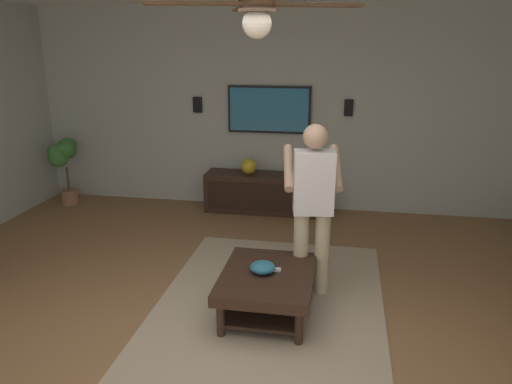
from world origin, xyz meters
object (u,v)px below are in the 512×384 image
Objects in this scene: media_console at (266,193)px; vase_round at (249,166)px; coffee_table at (268,284)px; tv at (269,110)px; wall_speaker_right at (198,105)px; ceiling_fan at (256,10)px; potted_plant_tall at (64,158)px; remote_white at (272,269)px; bowl at (263,267)px; person_standing at (313,200)px; wall_speaker_left at (349,108)px.

vase_round is (-0.03, 0.24, 0.39)m from media_console.
coffee_table is 3.20m from tv.
wall_speaker_right reaches higher than coffee_table.
potted_plant_tall is at bearing 44.08° from ceiling_fan.
remote_white is (-2.67, -0.49, 0.14)m from media_console.
remote_white is at bearing 9.53° from tv.
potted_plant_tall reaches higher than bowl.
bowl is 2.32m from ceiling_fan.
media_console is 1.04× the size of person_standing.
bowl is at bearing 7.33° from ceiling_fan.
potted_plant_tall is 2.71m from vase_round.
tv is at bearing 7.73° from ceiling_fan.
media_console is at bearing -86.19° from potted_plant_tall.
remote_white is 0.68× the size of wall_speaker_left.
wall_speaker_left is at bearing -77.76° from vase_round.
remote_white is 3.46m from wall_speaker_right.
media_console is 11.33× the size of remote_white.
potted_plant_tall is 6.52× the size of remote_white.
remote_white is at bearing -125.77° from potted_plant_tall.
coffee_table is at bearing 167.98° from wall_speaker_left.
tv reaches higher than media_console.
bowl is (-0.47, 0.39, -0.48)m from person_standing.
wall_speaker_right is (2.98, 1.49, 1.17)m from coffee_table.
tv is 1.04m from wall_speaker_right.
wall_speaker_right reaches higher than remote_white.
tv reaches higher than person_standing.
coffee_table is 2.80m from vase_round.
wall_speaker_left reaches higher than wall_speaker_right.
bowl is 1.00× the size of vase_round.
vase_round is (-0.27, 0.24, -0.76)m from tv.
remote_white is (-2.48, -3.44, -0.29)m from potted_plant_tall.
media_console is 1.47× the size of tv.
coffee_table is 4.55× the size of wall_speaker_right.
person_standing reaches higher than potted_plant_tall.
potted_plant_tall is 4.44× the size of wall_speaker_left.
potted_plant_tall is at bearing 53.03° from bowl.
bowl is 1.00× the size of wall_speaker_right.
ceiling_fan is at bearing 161.95° from person_standing.
wall_speaker_left is at bearing 103.14° from media_console.
tv is at bearing 8.71° from coffee_table.
person_standing is at bearing 173.38° from wall_speaker_left.
person_standing is 0.74m from remote_white.
tv is 7.73× the size of remote_white.
tv is 1.09m from wall_speaker_left.
remote_white is 3.17m from wall_speaker_left.
wall_speaker_right is at bearing 113.20° from remote_white.
media_console is at bearing 103.14° from wall_speaker_left.
person_standing reaches higher than wall_speaker_right.
tv is at bearing 95.23° from remote_white.
coffee_table is at bearing -129.38° from remote_white.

